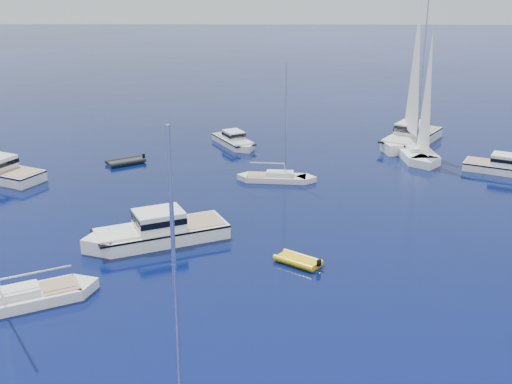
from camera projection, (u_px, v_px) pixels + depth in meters
motor_cruiser_centre at (157, 241)px, 48.38m from camera, size 11.88×7.99×3.01m
motor_cruiser_far_r at (507, 173)px, 64.06m from camera, size 9.23×6.53×2.35m
motor_cruiser_distant at (410, 145)px, 74.07m from camera, size 9.78×12.34×3.22m
motor_cruiser_horizon at (234, 145)px, 73.73m from camera, size 5.85×8.19×2.09m
sailboat_mid_l at (20, 304)px, 39.47m from camera, size 10.11×7.03×14.78m
sailboat_centre at (276, 181)px, 61.79m from camera, size 8.01×2.77×11.54m
sailboat_sails_r at (412, 154)px, 70.43m from camera, size 4.24×12.93×18.70m
tender_yellow at (298, 263)px, 44.81m from camera, size 3.77×3.46×0.95m
tender_grey_far at (126, 164)px, 67.02m from camera, size 4.51×3.98×0.95m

